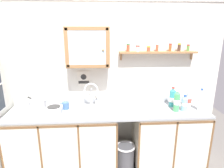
{
  "coord_description": "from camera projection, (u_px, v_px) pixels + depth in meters",
  "views": [
    {
      "loc": [
        -0.11,
        -2.16,
        1.98
      ],
      "look_at": [
        0.06,
        0.4,
        1.26
      ],
      "focal_mm": 31.05,
      "sensor_mm": 36.0,
      "label": 1
    }
  ],
  "objects": [
    {
      "name": "bottle_detergent_teal_4",
      "position": [
        172.0,
        98.0,
        2.75
      ],
      "size": [
        0.09,
        0.09,
        0.29
      ],
      "color": "teal",
      "rests_on": "countertop"
    },
    {
      "name": "bottle_soda_green_3",
      "position": [
        177.0,
        101.0,
        2.58
      ],
      "size": [
        0.08,
        0.08,
        0.3
      ],
      "color": "#4CB266",
      "rests_on": "countertop"
    },
    {
      "name": "back_wall",
      "position": [
        107.0,
        83.0,
        2.86
      ],
      "size": [
        3.34,
        0.07,
        2.42
      ],
      "color": "silver",
      "rests_on": "ground"
    },
    {
      "name": "trash_bin",
      "position": [
        125.0,
        157.0,
        2.78
      ],
      "size": [
        0.28,
        0.28,
        0.4
      ],
      "color": "#4C4C51",
      "rests_on": "ground"
    },
    {
      "name": "wall_cabinet",
      "position": [
        88.0,
        47.0,
        2.55
      ],
      "size": [
        0.57,
        0.28,
        0.52
      ],
      "color": "#996B42"
    },
    {
      "name": "spice_shelf",
      "position": [
        158.0,
        51.0,
        2.68
      ],
      "size": [
        1.08,
        0.14,
        0.23
      ],
      "color": "#996B42"
    },
    {
      "name": "mug",
      "position": [
        66.0,
        106.0,
        2.68
      ],
      "size": [
        0.13,
        0.09,
        0.09
      ],
      "color": "#3F6699",
      "rests_on": "countertop"
    },
    {
      "name": "lower_cabinet_run_right",
      "position": [
        168.0,
        138.0,
        2.83
      ],
      "size": [
        0.99,
        0.58,
        0.89
      ],
      "color": "black",
      "rests_on": "ground"
    },
    {
      "name": "bottle_water_blue_1",
      "position": [
        184.0,
        103.0,
        2.61
      ],
      "size": [
        0.08,
        0.08,
        0.22
      ],
      "color": "#8CB7E0",
      "rests_on": "countertop"
    },
    {
      "name": "backsplash",
      "position": [
        107.0,
        100.0,
        2.9
      ],
      "size": [
        2.7,
        0.02,
        0.08
      ],
      "primitive_type": "cube",
      "color": "#9EA3A8",
      "rests_on": "countertop"
    },
    {
      "name": "lower_cabinet_run",
      "position": [
        64.0,
        142.0,
        2.73
      ],
      "size": [
        1.47,
        0.58,
        0.89
      ],
      "color": "black",
      "rests_on": "ground"
    },
    {
      "name": "sink",
      "position": [
        90.0,
        110.0,
        2.67
      ],
      "size": [
        0.53,
        0.46,
        0.46
      ],
      "color": "silver",
      "rests_on": "countertop"
    },
    {
      "name": "countertop",
      "position": [
        108.0,
        111.0,
        2.65
      ],
      "size": [
        2.7,
        0.6,
        0.03
      ],
      "primitive_type": "cube",
      "color": "#9EA3A8",
      "rests_on": "lower_cabinet_run"
    },
    {
      "name": "bottle_opaque_white_0",
      "position": [
        201.0,
        101.0,
        2.59
      ],
      "size": [
        0.07,
        0.07,
        0.31
      ],
      "color": "white",
      "rests_on": "countertop"
    },
    {
      "name": "warning_sign",
      "position": [
        84.0,
        79.0,
        2.79
      ],
      "size": [
        0.18,
        0.01,
        0.22
      ],
      "color": "silver"
    },
    {
      "name": "saucepan",
      "position": [
        37.0,
        103.0,
        2.57
      ],
      "size": [
        0.29,
        0.29,
        0.1
      ],
      "color": "silver",
      "rests_on": "hot_plate_stove"
    },
    {
      "name": "hot_plate_stove",
      "position": [
        46.0,
        110.0,
        2.58
      ],
      "size": [
        0.44,
        0.28,
        0.07
      ],
      "color": "silver",
      "rests_on": "countertop"
    },
    {
      "name": "bottle_water_clear_2",
      "position": [
        189.0,
        99.0,
        2.72
      ],
      "size": [
        0.07,
        0.07,
        0.28
      ],
      "color": "silver",
      "rests_on": "countertop"
    }
  ]
}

